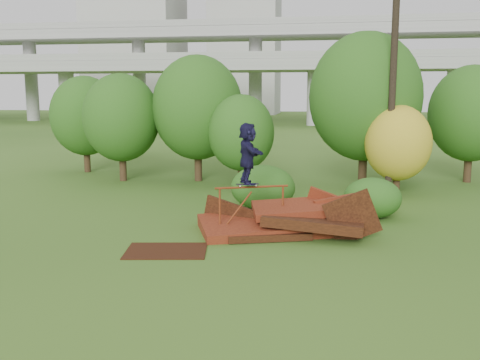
% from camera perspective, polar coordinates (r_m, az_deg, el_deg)
% --- Properties ---
extents(ground, '(240.00, 240.00, 0.00)m').
position_cam_1_polar(ground, '(14.63, 1.84, -7.51)').
color(ground, '#2D5116').
rests_on(ground, ground).
extents(scrap_pile, '(5.75, 3.63, 1.78)m').
position_cam_1_polar(scrap_pile, '(16.45, 4.56, -4.47)').
color(scrap_pile, '#4D170D').
rests_on(scrap_pile, ground).
extents(grind_rail, '(2.14, 0.89, 1.45)m').
position_cam_1_polar(grind_rail, '(16.24, 1.26, -2.04)').
color(grind_rail, maroon).
rests_on(grind_rail, ground).
extents(skateboard, '(0.71, 0.43, 0.07)m').
position_cam_1_polar(skateboard, '(16.13, 0.81, -0.46)').
color(skateboard, black).
rests_on(skateboard, grind_rail).
extents(skater, '(1.16, 1.79, 1.84)m').
position_cam_1_polar(skater, '(16.00, 0.82, 2.85)').
color(skater, '#151333').
rests_on(skater, skateboard).
extents(flat_plate, '(2.38, 1.88, 0.03)m').
position_cam_1_polar(flat_plate, '(14.68, -7.88, -7.49)').
color(flat_plate, black).
rests_on(flat_plate, ground).
extents(tree_0, '(3.69, 3.69, 5.20)m').
position_cam_1_polar(tree_0, '(26.52, -12.55, 6.50)').
color(tree_0, black).
rests_on(tree_0, ground).
extents(tree_1, '(4.36, 4.36, 6.06)m').
position_cam_1_polar(tree_1, '(25.95, -4.55, 7.69)').
color(tree_1, black).
rests_on(tree_1, ground).
extents(tree_2, '(2.98, 2.98, 4.20)m').
position_cam_1_polar(tree_2, '(24.07, 0.13, 5.06)').
color(tree_2, black).
rests_on(tree_2, ground).
extents(tree_3, '(5.02, 5.02, 6.97)m').
position_cam_1_polar(tree_3, '(24.91, 13.21, 8.62)').
color(tree_3, black).
rests_on(tree_3, ground).
extents(tree_4, '(2.73, 2.73, 3.77)m').
position_cam_1_polar(tree_4, '(23.12, 16.51, 3.80)').
color(tree_4, black).
rests_on(tree_4, ground).
extents(tree_5, '(3.97, 3.97, 5.58)m').
position_cam_1_polar(tree_5, '(27.72, 23.45, 6.52)').
color(tree_5, black).
rests_on(tree_5, ground).
extents(tree_6, '(3.71, 3.71, 5.18)m').
position_cam_1_polar(tree_6, '(30.09, -16.18, 6.58)').
color(tree_6, black).
rests_on(tree_6, ground).
extents(shrub_left, '(2.37, 2.19, 1.64)m').
position_cam_1_polar(shrub_left, '(19.59, 2.46, -0.78)').
color(shrub_left, '#235015').
rests_on(shrub_left, ground).
extents(shrub_right, '(1.96, 1.80, 1.39)m').
position_cam_1_polar(shrub_right, '(18.79, 13.94, -1.86)').
color(shrub_right, '#235015').
rests_on(shrub_right, ground).
extents(utility_pole, '(1.40, 0.28, 10.47)m').
position_cam_1_polar(utility_pole, '(22.55, 16.06, 11.62)').
color(utility_pole, black).
rests_on(utility_pole, ground).
extents(freeway_overpass, '(160.00, 15.00, 13.70)m').
position_cam_1_polar(freeway_overpass, '(77.09, 8.18, 13.60)').
color(freeway_overpass, gray).
rests_on(freeway_overpass, ground).
extents(building_left, '(18.00, 16.00, 35.00)m').
position_cam_1_polar(building_left, '(116.71, -11.09, 15.51)').
color(building_left, '#9E9E99').
rests_on(building_left, ground).
extents(building_right, '(14.00, 14.00, 28.00)m').
position_cam_1_polar(building_right, '(117.67, 0.60, 13.91)').
color(building_right, '#9E9E99').
rests_on(building_right, ground).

